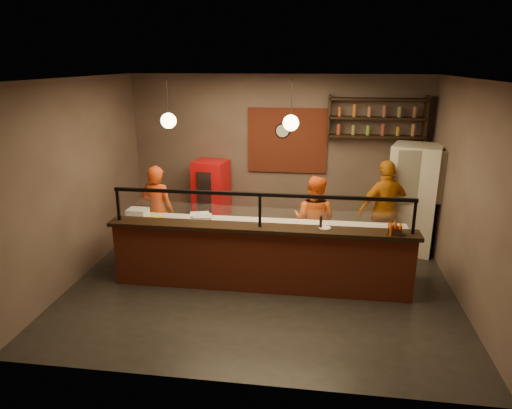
# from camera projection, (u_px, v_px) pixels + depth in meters

# --- Properties ---
(floor) EXTENTS (6.00, 6.00, 0.00)m
(floor) POSITION_uv_depth(u_px,v_px,m) (262.00, 281.00, 7.46)
(floor) COLOR black
(floor) RESTS_ON ground
(ceiling) EXTENTS (6.00, 6.00, 0.00)m
(ceiling) POSITION_uv_depth(u_px,v_px,m) (263.00, 78.00, 6.50)
(ceiling) COLOR #38322B
(ceiling) RESTS_ON wall_back
(wall_back) EXTENTS (6.00, 0.00, 6.00)m
(wall_back) POSITION_uv_depth(u_px,v_px,m) (277.00, 155.00, 9.34)
(wall_back) COLOR brown
(wall_back) RESTS_ON floor
(wall_left) EXTENTS (0.00, 5.00, 5.00)m
(wall_left) POSITION_uv_depth(u_px,v_px,m) (79.00, 180.00, 7.37)
(wall_left) COLOR brown
(wall_left) RESTS_ON floor
(wall_right) EXTENTS (0.00, 5.00, 5.00)m
(wall_right) POSITION_uv_depth(u_px,v_px,m) (468.00, 194.00, 6.59)
(wall_right) COLOR brown
(wall_right) RESTS_ON floor
(wall_front) EXTENTS (6.00, 0.00, 6.00)m
(wall_front) POSITION_uv_depth(u_px,v_px,m) (232.00, 251.00, 4.62)
(wall_front) COLOR brown
(wall_front) RESTS_ON floor
(brick_patch) EXTENTS (1.60, 0.04, 1.30)m
(brick_patch) POSITION_uv_depth(u_px,v_px,m) (287.00, 141.00, 9.19)
(brick_patch) COLOR maroon
(brick_patch) RESTS_ON wall_back
(service_counter) EXTENTS (4.60, 0.25, 1.00)m
(service_counter) POSITION_uv_depth(u_px,v_px,m) (260.00, 260.00, 7.03)
(service_counter) COLOR maroon
(service_counter) RESTS_ON floor
(counter_ledge) EXTENTS (4.70, 0.37, 0.06)m
(counter_ledge) POSITION_uv_depth(u_px,v_px,m) (260.00, 228.00, 6.87)
(counter_ledge) COLOR black
(counter_ledge) RESTS_ON service_counter
(worktop_cabinet) EXTENTS (4.60, 0.75, 0.85)m
(worktop_cabinet) POSITION_uv_depth(u_px,v_px,m) (264.00, 252.00, 7.52)
(worktop_cabinet) COLOR gray
(worktop_cabinet) RESTS_ON floor
(worktop) EXTENTS (4.60, 0.75, 0.05)m
(worktop) POSITION_uv_depth(u_px,v_px,m) (264.00, 226.00, 7.38)
(worktop) COLOR silver
(worktop) RESTS_ON worktop_cabinet
(sneeze_guard) EXTENTS (4.50, 0.05, 0.52)m
(sneeze_guard) POSITION_uv_depth(u_px,v_px,m) (260.00, 207.00, 6.76)
(sneeze_guard) COLOR white
(sneeze_guard) RESTS_ON counter_ledge
(wall_shelving) EXTENTS (1.84, 0.28, 0.85)m
(wall_shelving) POSITION_uv_depth(u_px,v_px,m) (376.00, 118.00, 8.68)
(wall_shelving) COLOR black
(wall_shelving) RESTS_ON wall_back
(wall_clock) EXTENTS (0.30, 0.04, 0.30)m
(wall_clock) POSITION_uv_depth(u_px,v_px,m) (283.00, 131.00, 9.14)
(wall_clock) COLOR black
(wall_clock) RESTS_ON wall_back
(pendant_left) EXTENTS (0.24, 0.24, 0.77)m
(pendant_left) POSITION_uv_depth(u_px,v_px,m) (169.00, 121.00, 7.07)
(pendant_left) COLOR black
(pendant_left) RESTS_ON ceiling
(pendant_right) EXTENTS (0.24, 0.24, 0.77)m
(pendant_right) POSITION_uv_depth(u_px,v_px,m) (291.00, 123.00, 6.83)
(pendant_right) COLOR black
(pendant_right) RESTS_ON ceiling
(cook_left) EXTENTS (0.67, 0.49, 1.68)m
(cook_left) POSITION_uv_depth(u_px,v_px,m) (158.00, 211.00, 8.27)
(cook_left) COLOR #D34213
(cook_left) RESTS_ON floor
(cook_mid) EXTENTS (0.94, 0.84, 1.59)m
(cook_mid) POSITION_uv_depth(u_px,v_px,m) (314.00, 220.00, 7.91)
(cook_mid) COLOR #DF5715
(cook_mid) RESTS_ON floor
(cook_right) EXTENTS (1.14, 0.84, 1.80)m
(cook_right) POSITION_uv_depth(u_px,v_px,m) (385.00, 210.00, 8.11)
(cook_right) COLOR #C36F12
(cook_right) RESTS_ON floor
(fridge) EXTENTS (1.03, 1.00, 2.01)m
(fridge) POSITION_uv_depth(u_px,v_px,m) (413.00, 199.00, 8.43)
(fridge) COLOR beige
(fridge) RESTS_ON floor
(red_cooler) EXTENTS (0.73, 0.69, 1.51)m
(red_cooler) POSITION_uv_depth(u_px,v_px,m) (212.00, 197.00, 9.44)
(red_cooler) COLOR red
(red_cooler) RESTS_ON floor
(pizza_dough) EXTENTS (0.64, 0.64, 0.01)m
(pizza_dough) POSITION_uv_depth(u_px,v_px,m) (314.00, 226.00, 7.32)
(pizza_dough) COLOR beige
(pizza_dough) RESTS_ON worktop
(prep_tub_a) EXTENTS (0.34, 0.28, 0.16)m
(prep_tub_a) POSITION_uv_depth(u_px,v_px,m) (138.00, 213.00, 7.68)
(prep_tub_a) COLOR white
(prep_tub_a) RESTS_ON worktop
(prep_tub_b) EXTENTS (0.36, 0.32, 0.15)m
(prep_tub_b) POSITION_uv_depth(u_px,v_px,m) (200.00, 218.00, 7.47)
(prep_tub_b) COLOR silver
(prep_tub_b) RESTS_ON worktop
(prep_tub_c) EXTENTS (0.32, 0.28, 0.14)m
(prep_tub_c) POSITION_uv_depth(u_px,v_px,m) (203.00, 220.00, 7.41)
(prep_tub_c) COLOR silver
(prep_tub_c) RESTS_ON worktop
(rolling_pin) EXTENTS (0.32, 0.28, 0.06)m
(rolling_pin) POSITION_uv_depth(u_px,v_px,m) (152.00, 218.00, 7.62)
(rolling_pin) COLOR yellow
(rolling_pin) RESTS_ON worktop
(condiment_caddy) EXTENTS (0.21, 0.18, 0.11)m
(condiment_caddy) POSITION_uv_depth(u_px,v_px,m) (395.00, 231.00, 6.53)
(condiment_caddy) COLOR black
(condiment_caddy) RESTS_ON counter_ledge
(pepper_mill) EXTENTS (0.05, 0.05, 0.19)m
(pepper_mill) POSITION_uv_depth(u_px,v_px,m) (321.00, 222.00, 6.76)
(pepper_mill) COLOR black
(pepper_mill) RESTS_ON counter_ledge
(small_plate) EXTENTS (0.18, 0.18, 0.01)m
(small_plate) POSITION_uv_depth(u_px,v_px,m) (325.00, 228.00, 6.78)
(small_plate) COLOR silver
(small_plate) RESTS_ON counter_ledge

